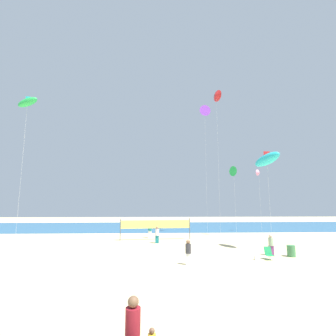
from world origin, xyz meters
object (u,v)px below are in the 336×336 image
beachgoer_white_shirt (157,234)px  beach_handbag (257,258)px  folding_beach_chair (269,253)px  kite_cyan_inflatable (267,159)px  volleyball_net (156,225)px  beachgoer_sage_shirt (271,244)px  trash_barrel (291,251)px  kite_green_delta (234,171)px  mother_figure (133,329)px  kite_red_delta (216,96)px  beachgoer_teal_shirt (150,229)px  kite_green_inflatable (28,102)px  beachgoer_charcoal_shirt (188,251)px  kite_violet_delta (205,111)px  kite_pink_delta (259,173)px

beachgoer_white_shirt → beach_handbag: (7.33, -7.91, -0.77)m
folding_beach_chair → kite_cyan_inflatable: (1.85, 3.32, 7.63)m
volleyball_net → kite_cyan_inflatable: 13.92m
beachgoer_white_shirt → beachgoer_sage_shirt: bearing=-117.6°
trash_barrel → kite_green_delta: size_ratio=0.10×
folding_beach_chair → volleyball_net: volleyball_net is taller
folding_beach_chair → kite_green_delta: size_ratio=0.10×
mother_figure → kite_red_delta: bearing=51.8°
beachgoer_teal_shirt → kite_green_inflatable: kite_green_inflatable is taller
mother_figure → volleyball_net: (0.44, 21.72, 0.73)m
kite_green_delta → folding_beach_chair: bearing=-97.9°
beachgoer_charcoal_shirt → kite_violet_delta: size_ratio=0.09×
volleyball_net → kite_pink_delta: size_ratio=0.87×
beachgoer_sage_shirt → beach_handbag: size_ratio=4.43×
kite_cyan_inflatable → kite_violet_delta: bearing=101.6°
beachgoer_teal_shirt → kite_red_delta: bearing=-23.8°
trash_barrel → kite_cyan_inflatable: kite_cyan_inflatable is taller
trash_barrel → volleyball_net: bearing=138.7°
trash_barrel → kite_violet_delta: 24.35m
mother_figure → kite_green_delta: 27.53m
beachgoer_white_shirt → kite_green_inflatable: kite_green_inflatable is taller
kite_cyan_inflatable → volleyball_net: bearing=146.2°
trash_barrel → volleyball_net: 14.14m
kite_red_delta → kite_green_delta: size_ratio=2.25×
beach_handbag → kite_violet_delta: size_ratio=0.02×
beachgoer_white_shirt → kite_red_delta: size_ratio=0.09×
beachgoer_charcoal_shirt → volleyball_net: volleyball_net is taller
beachgoer_charcoal_shirt → beachgoer_teal_shirt: bearing=46.3°
beachgoer_teal_shirt → kite_cyan_inflatable: 15.56m
beachgoer_teal_shirt → trash_barrel: beachgoer_teal_shirt is taller
trash_barrel → beachgoer_white_shirt: bearing=146.2°
beachgoer_charcoal_shirt → kite_cyan_inflatable: bearing=-26.3°
folding_beach_chair → kite_pink_delta: bearing=69.2°
kite_green_inflatable → kite_green_delta: size_ratio=1.52×
kite_cyan_inflatable → beachgoer_charcoal_shirt: bearing=-149.7°
beachgoer_sage_shirt → kite_cyan_inflatable: size_ratio=0.18×
folding_beach_chair → kite_violet_delta: kite_violet_delta is taller
mother_figure → kite_pink_delta: size_ratio=0.19×
beachgoer_teal_shirt → kite_green_delta: 13.11m
beachgoer_teal_shirt → kite_green_inflatable: size_ratio=0.14×
volleyball_net → kite_pink_delta: kite_pink_delta is taller
mother_figure → beachgoer_teal_shirt: (-0.27, 23.33, 0.09)m
folding_beach_chair → kite_red_delta: bearing=91.0°
volleyball_net → kite_green_inflatable: size_ratio=0.59×
folding_beach_chair → kite_green_delta: 15.07m
beachgoer_sage_shirt → beachgoer_teal_shirt: size_ratio=0.87×
kite_red_delta → mother_figure: bearing=-109.2°
beachgoer_sage_shirt → kite_green_inflatable: bearing=-11.7°
kite_pink_delta → kite_violet_delta: bearing=177.8°
trash_barrel → kite_green_inflatable: (-22.03, 1.93, 12.58)m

